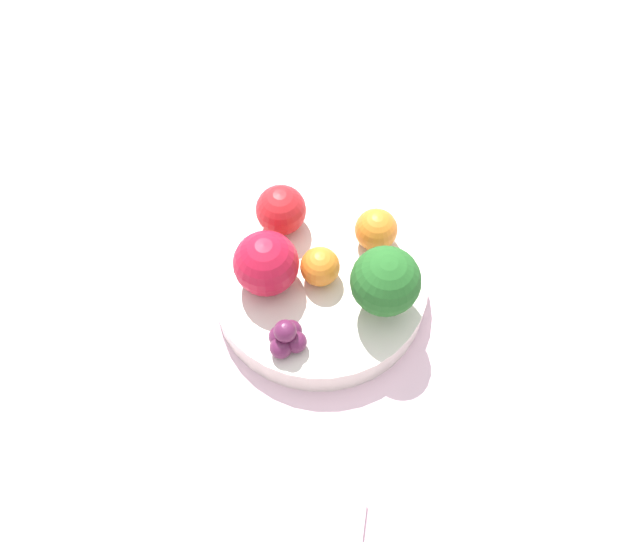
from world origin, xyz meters
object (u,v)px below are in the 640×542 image
object	(u,v)px
bowl	(320,285)
apple_green	(266,263)
orange_front	(376,230)
grape_cluster	(286,337)
broccoli	(386,281)
apple_red	(281,210)
orange_back	(326,267)

from	to	relation	value
bowl	apple_green	bearing A→B (deg)	-57.63
bowl	orange_front	world-z (taller)	orange_front
grape_cluster	broccoli	bearing A→B (deg)	142.52
apple_green	orange_front	distance (m)	0.10
broccoli	orange_front	bearing A→B (deg)	-149.53
grape_cluster	apple_red	bearing A→B (deg)	-148.77
orange_front	grape_cluster	size ratio (longest dim) A/B	1.08
broccoli	bowl	bearing A→B (deg)	-89.64
apple_red	orange_front	distance (m)	0.09
grape_cluster	bowl	bearing A→B (deg)	-175.41
apple_red	grape_cluster	bearing A→B (deg)	31.23
bowl	apple_red	xyz separation A→B (m)	(-0.03, -0.06, 0.04)
apple_green	bowl	bearing A→B (deg)	122.37
apple_red	apple_green	size ratio (longest dim) A/B	0.81
apple_green	orange_front	bearing A→B (deg)	141.07
broccoli	orange_front	xyz separation A→B (m)	(-0.06, -0.03, -0.02)
apple_red	orange_back	xyz separation A→B (m)	(0.03, 0.06, -0.01)
broccoli	apple_red	distance (m)	0.12
apple_red	orange_back	size ratio (longest dim) A/B	1.33
orange_front	bowl	bearing A→B (deg)	-25.41
bowl	apple_red	distance (m)	0.08
broccoli	apple_red	xyz separation A→B (m)	(-0.03, -0.12, -0.02)
apple_red	bowl	bearing A→B (deg)	59.55
bowl	grape_cluster	distance (m)	0.08
bowl	orange_front	size ratio (longest dim) A/B	5.00
bowl	orange_front	bearing A→B (deg)	154.59
bowl	apple_green	size ratio (longest dim) A/B	3.41
broccoli	apple_green	size ratio (longest dim) A/B	1.22
broccoli	apple_green	distance (m)	0.10
bowl	orange_back	size ratio (longest dim) A/B	5.54
broccoli	orange_front	size ratio (longest dim) A/B	1.79
broccoli	apple_red	world-z (taller)	broccoli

